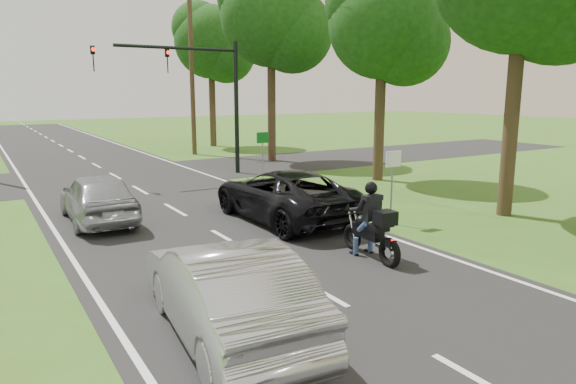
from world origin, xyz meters
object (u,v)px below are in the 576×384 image
at_px(dark_suv, 284,195).
at_px(traffic_signal, 198,83).
at_px(silver_sedan, 226,290).
at_px(sign_white, 393,169).
at_px(silver_suv, 98,197).
at_px(sign_green, 263,145).
at_px(motorcycle_rider, 372,229).
at_px(utility_pole_far, 192,69).

relative_size(dark_suv, traffic_signal, 0.85).
relative_size(silver_sedan, sign_white, 2.15).
bearing_deg(silver_sedan, dark_suv, -122.36).
bearing_deg(silver_sedan, silver_suv, -83.32).
height_order(dark_suv, sign_green, sign_green).
distance_m(motorcycle_rider, sign_green, 10.51).
height_order(motorcycle_rider, utility_pole_far, utility_pole_far).
height_order(motorcycle_rider, traffic_signal, traffic_signal).
xyz_separation_m(motorcycle_rider, dark_suv, (0.20, 4.18, 0.06)).
xyz_separation_m(dark_suv, utility_pole_far, (3.84, 16.94, 4.32)).
bearing_deg(silver_suv, dark_suv, 152.75).
distance_m(motorcycle_rider, silver_suv, 8.19).
bearing_deg(traffic_signal, silver_suv, -132.30).
bearing_deg(motorcycle_rider, sign_green, 79.45).
bearing_deg(silver_suv, silver_sedan, 92.36).
bearing_deg(traffic_signal, utility_pole_far, 70.32).
bearing_deg(sign_green, silver_sedan, -121.26).
height_order(silver_suv, utility_pole_far, utility_pole_far).
distance_m(motorcycle_rider, dark_suv, 4.19).
relative_size(silver_sedan, sign_green, 2.15).
relative_size(motorcycle_rider, sign_green, 0.99).
bearing_deg(sign_green, motorcycle_rider, -105.19).
distance_m(traffic_signal, utility_pole_far, 8.55).
distance_m(silver_suv, sign_white, 8.57).
bearing_deg(utility_pole_far, dark_suv, -102.79).
bearing_deg(dark_suv, silver_suv, -28.98).
height_order(motorcycle_rider, dark_suv, motorcycle_rider).
height_order(silver_sedan, utility_pole_far, utility_pole_far).
bearing_deg(motorcycle_rider, silver_sedan, -154.13).
xyz_separation_m(traffic_signal, utility_pole_far, (2.86, 8.00, 0.95)).
distance_m(motorcycle_rider, traffic_signal, 13.61).
xyz_separation_m(sign_white, sign_green, (0.20, 8.00, 0.00)).
bearing_deg(sign_white, sign_green, 88.57).
bearing_deg(utility_pole_far, silver_sedan, -110.36).
relative_size(silver_sedan, silver_suv, 1.06).
bearing_deg(silver_suv, sign_white, 148.04).
height_order(motorcycle_rider, silver_sedan, motorcycle_rider).
xyz_separation_m(dark_suv, sign_green, (2.54, 5.92, 0.83)).
distance_m(sign_white, sign_green, 8.00).
bearing_deg(sign_white, dark_suv, 138.42).
bearing_deg(sign_green, dark_suv, -113.26).
distance_m(silver_sedan, sign_white, 8.01).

